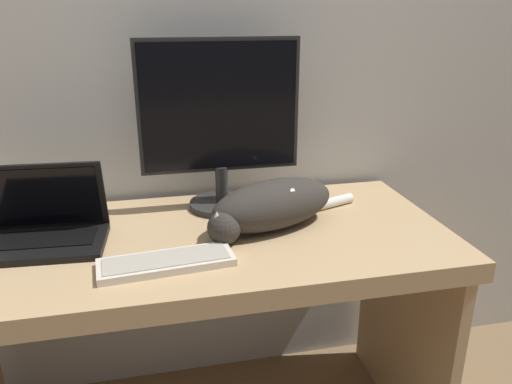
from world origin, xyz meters
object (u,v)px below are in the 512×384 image
(external_keyboard, at_px, (166,262))
(cat, at_px, (271,204))
(monitor, at_px, (220,122))
(laptop, at_px, (45,229))

(external_keyboard, relative_size, cat, 0.66)
(external_keyboard, xyz_separation_m, cat, (0.32, 0.17, 0.06))
(monitor, height_order, cat, monitor)
(monitor, bearing_deg, cat, -58.97)
(external_keyboard, bearing_deg, laptop, 142.23)
(monitor, distance_m, laptop, 0.60)
(external_keyboard, bearing_deg, cat, 23.06)
(external_keyboard, distance_m, cat, 0.37)
(monitor, relative_size, laptop, 1.60)
(laptop, distance_m, cat, 0.64)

